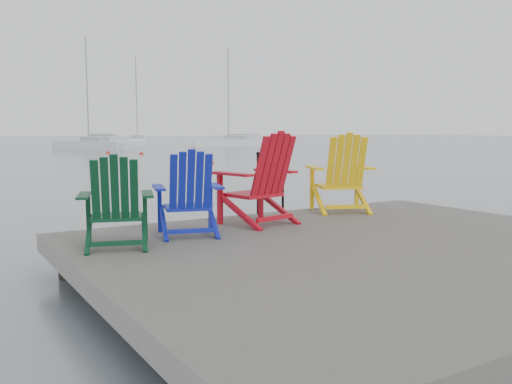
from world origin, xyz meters
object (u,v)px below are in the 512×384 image
buoy_a (211,164)px  chair_yellow (342,174)px  chair_red (261,179)px  sailboat_mid (137,142)px  sailboat_far (232,144)px  handrail (271,176)px  buoy_d (108,153)px  chair_blue (189,194)px  buoy_c (141,154)px  sailboat_near (92,146)px  chair_green (116,202)px

buoy_a → chair_yellow: bearing=-111.8°
chair_red → buoy_a: 21.92m
sailboat_mid → sailboat_far: 13.61m
handrail → buoy_d: (8.01, 35.12, -1.04)m
chair_red → sailboat_mid: bearing=60.3°
chair_blue → sailboat_far: sailboat_far is taller
handrail → buoy_d: handrail is taller
handrail → chair_red: size_ratio=0.77×
sailboat_far → buoy_c: 20.58m
chair_red → sailboat_near: size_ratio=0.11×
chair_blue → chair_yellow: bearing=27.6°
sailboat_far → chair_blue: bearing=-171.2°
sailboat_near → chair_blue: bearing=-134.6°
chair_yellow → sailboat_near: sailboat_near is taller
chair_red → sailboat_far: sailboat_far is taller
chair_blue → sailboat_far: size_ratio=0.09×
sailboat_far → buoy_c: sailboat_far is taller
sailboat_far → buoy_d: size_ratio=31.39×
chair_yellow → buoy_c: 33.60m
chair_green → chair_yellow: (3.62, 0.72, 0.10)m
buoy_a → buoy_c: 12.99m
sailboat_near → sailboat_mid: size_ratio=0.95×
sailboat_mid → sailboat_far: bearing=-40.5°
sailboat_mid → handrail: bearing=-87.4°
sailboat_far → chair_green: bearing=-171.9°
chair_green → buoy_a: size_ratio=2.64×
chair_green → sailboat_near: bearing=94.2°
buoy_c → buoy_d: (-1.55, 3.15, 0.00)m
buoy_d → sailboat_near: bearing=83.1°
chair_blue → buoy_c: 34.87m
handrail → chair_red: bearing=-130.5°
sailboat_mid → buoy_c: 26.98m
chair_red → buoy_c: bearing=61.0°
chair_red → buoy_d: bearing=64.8°
chair_blue → chair_yellow: chair_yellow is taller
chair_blue → buoy_a: chair_blue is taller
chair_blue → sailboat_near: (10.76, 44.20, -0.63)m
chair_yellow → sailboat_mid: bearing=97.5°
handrail → chair_green: chair_green is taller
chair_green → chair_red: size_ratio=0.81×
sailboat_near → buoy_d: size_ratio=29.93×
chair_green → buoy_a: (11.41, 20.22, -0.98)m
sailboat_mid → buoy_a: (-9.56, -38.49, -0.36)m
sailboat_near → sailboat_far: 16.15m
handrail → chair_green: (-2.68, -1.20, -0.07)m
sailboat_near → buoy_c: 11.25m
chair_blue → sailboat_far: bearing=77.3°
chair_green → buoy_c: (12.23, 33.18, -0.98)m
buoy_c → sailboat_near: bearing=92.9°
handrail → buoy_d: bearing=77.2°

